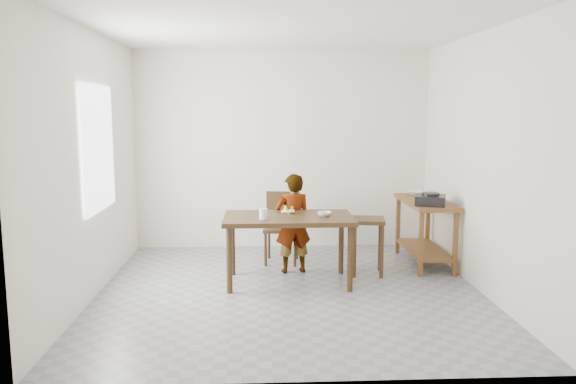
{
  "coord_description": "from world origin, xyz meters",
  "views": [
    {
      "loc": [
        -0.3,
        -5.69,
        1.89
      ],
      "look_at": [
        0.0,
        0.4,
        1.0
      ],
      "focal_mm": 35.0,
      "sensor_mm": 36.0,
      "label": 1
    }
  ],
  "objects_px": {
    "dining_table": "(288,250)",
    "prep_counter": "(425,232)",
    "child": "(293,223)",
    "dining_chair": "(282,228)",
    "stool": "(368,246)"
  },
  "relations": [
    {
      "from": "dining_table",
      "to": "stool",
      "type": "distance_m",
      "value": 0.98
    },
    {
      "from": "child",
      "to": "dining_chair",
      "type": "xyz_separation_m",
      "value": [
        -0.12,
        0.43,
        -0.15
      ]
    },
    {
      "from": "dining_table",
      "to": "dining_chair",
      "type": "bearing_deg",
      "value": 93.03
    },
    {
      "from": "child",
      "to": "dining_chair",
      "type": "height_order",
      "value": "child"
    },
    {
      "from": "child",
      "to": "dining_chair",
      "type": "distance_m",
      "value": 0.47
    },
    {
      "from": "dining_table",
      "to": "prep_counter",
      "type": "bearing_deg",
      "value": 22.15
    },
    {
      "from": "prep_counter",
      "to": "stool",
      "type": "relative_size",
      "value": 1.82
    },
    {
      "from": "prep_counter",
      "to": "child",
      "type": "bearing_deg",
      "value": -170.08
    },
    {
      "from": "dining_table",
      "to": "prep_counter",
      "type": "height_order",
      "value": "prep_counter"
    },
    {
      "from": "dining_table",
      "to": "prep_counter",
      "type": "relative_size",
      "value": 1.17
    },
    {
      "from": "prep_counter",
      "to": "dining_table",
      "type": "bearing_deg",
      "value": -157.85
    },
    {
      "from": "dining_table",
      "to": "dining_chair",
      "type": "relative_size",
      "value": 1.61
    },
    {
      "from": "child",
      "to": "dining_table",
      "type": "bearing_deg",
      "value": 69.74
    },
    {
      "from": "dining_table",
      "to": "dining_chair",
      "type": "height_order",
      "value": "dining_chair"
    },
    {
      "from": "prep_counter",
      "to": "dining_chair",
      "type": "distance_m",
      "value": 1.77
    }
  ]
}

